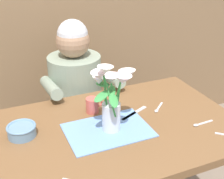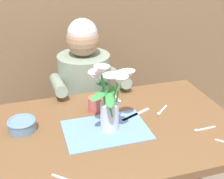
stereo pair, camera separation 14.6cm
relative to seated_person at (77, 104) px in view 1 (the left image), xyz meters
The scene contains 10 objects.
dining_table 0.62m from the seated_person, 87.12° to the right, with size 1.20×0.80×0.74m.
seated_person is the anchor object (origin of this frame).
striped_placemat 0.66m from the seated_person, 92.95° to the right, with size 0.40×0.28×0.01m, color #6B93D1.
flower_vase 0.73m from the seated_person, 90.98° to the right, with size 0.25×0.24×0.35m.
ceramic_bowl 0.69m from the seated_person, 128.97° to the right, with size 0.14×0.14×0.06m.
dinner_knife 0.59m from the seated_person, 73.97° to the right, with size 0.19×0.02×0.01m, color silver.
coffee_cup 0.49m from the seated_person, 94.95° to the right, with size 0.09×0.07×0.08m.
spoon_0 0.65m from the seated_person, 61.87° to the right, with size 0.10×0.09×0.01m.
spoon_1 0.41m from the seated_person, 71.36° to the right, with size 0.02×0.12×0.01m.
spoon_4 0.88m from the seated_person, 61.93° to the right, with size 0.12×0.02×0.01m.
Camera 1 is at (-0.53, -1.15, 1.56)m, focal length 49.10 mm.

